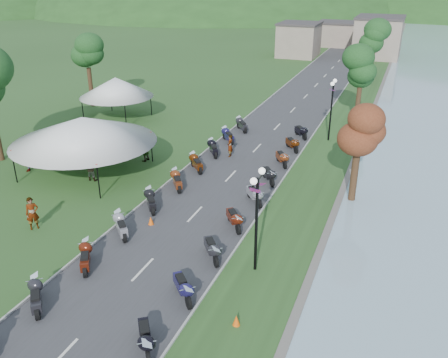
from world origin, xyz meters
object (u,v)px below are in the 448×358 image
(pedestrian_b, at_px, (92,180))
(vendor_tent_main, at_px, (85,145))
(pedestrian_a, at_px, (35,228))
(pedestrian_c, at_px, (28,171))

(pedestrian_b, bearing_deg, vendor_tent_main, -48.67)
(pedestrian_a, relative_size, pedestrian_b, 1.06)
(pedestrian_a, height_order, pedestrian_b, pedestrian_a)
(pedestrian_b, distance_m, pedestrian_c, 5.23)
(pedestrian_a, bearing_deg, pedestrian_c, 84.47)
(pedestrian_a, bearing_deg, pedestrian_b, 48.55)
(vendor_tent_main, bearing_deg, pedestrian_a, -74.64)
(pedestrian_b, bearing_deg, pedestrian_c, -0.02)
(vendor_tent_main, relative_size, pedestrian_b, 3.73)
(vendor_tent_main, bearing_deg, pedestrian_b, -44.85)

